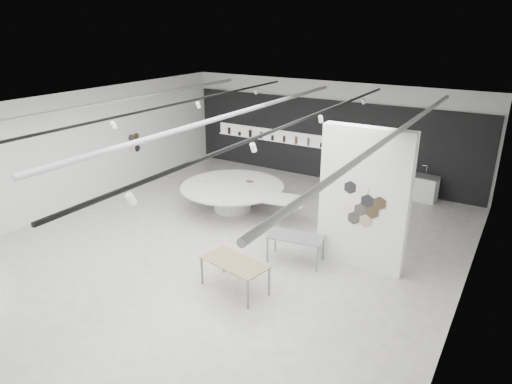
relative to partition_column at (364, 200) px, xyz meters
The scene contains 7 objects.
room 3.74m from the partition_column, 164.48° to the right, with size 12.02×14.02×3.82m.
back_wall_display 6.94m from the partition_column, 121.10° to the left, with size 11.80×0.27×3.10m.
partition_column is the anchor object (origin of this frame).
display_island 5.07m from the partition_column, 164.44° to the left, with size 4.68×3.88×0.87m.
sample_table_wood 3.52m from the partition_column, 127.92° to the right, with size 1.69×1.06×0.74m.
sample_table_stone 1.98m from the partition_column, 154.74° to the right, with size 1.50×0.93×0.72m.
kitchen_counter 5.71m from the partition_column, 89.39° to the left, with size 1.60×0.75×1.22m.
Camera 1 is at (6.67, -9.21, 5.90)m, focal length 32.00 mm.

